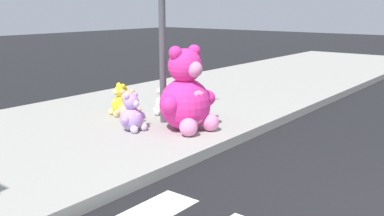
# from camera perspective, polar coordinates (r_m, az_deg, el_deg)

# --- Properties ---
(sidewalk) EXTENTS (28.00, 4.40, 0.15)m
(sidewalk) POSITION_cam_1_polar(r_m,az_deg,el_deg) (7.24, -13.79, -2.95)
(sidewalk) COLOR #9E9B93
(sidewalk) RESTS_ON ground_plane
(sign_pole) EXTENTS (0.56, 0.11, 3.20)m
(sign_pole) POSITION_cam_1_polar(r_m,az_deg,el_deg) (7.06, -3.93, 11.60)
(sign_pole) COLOR #4C4C51
(sign_pole) RESTS_ON sidewalk
(plush_pink_large) EXTENTS (1.00, 0.92, 1.31)m
(plush_pink_large) POSITION_cam_1_polar(r_m,az_deg,el_deg) (6.73, -0.69, 1.49)
(plush_pink_large) COLOR #F22D93
(plush_pink_large) RESTS_ON sidewalk
(plush_white) EXTENTS (0.40, 0.40, 0.56)m
(plush_white) POSITION_cam_1_polar(r_m,az_deg,el_deg) (7.79, -3.70, 0.82)
(plush_white) COLOR white
(plush_white) RESTS_ON sidewalk
(plush_yellow) EXTENTS (0.41, 0.43, 0.57)m
(plush_yellow) POSITION_cam_1_polar(r_m,az_deg,el_deg) (7.81, -9.32, 0.73)
(plush_yellow) COLOR yellow
(plush_yellow) RESTS_ON sidewalk
(plush_lavender) EXTENTS (0.46, 0.40, 0.59)m
(plush_lavender) POSITION_cam_1_polar(r_m,az_deg,el_deg) (6.79, -7.80, -1.00)
(plush_lavender) COLOR #B28CD8
(plush_lavender) RESTS_ON sidewalk
(plush_tan) EXTENTS (0.39, 0.40, 0.56)m
(plush_tan) POSITION_cam_1_polar(r_m,az_deg,el_deg) (7.26, -8.32, -0.21)
(plush_tan) COLOR tan
(plush_tan) RESTS_ON sidewalk
(plush_brown) EXTENTS (0.44, 0.44, 0.62)m
(plush_brown) POSITION_cam_1_polar(r_m,az_deg,el_deg) (7.54, -0.02, 0.60)
(plush_brown) COLOR olive
(plush_brown) RESTS_ON sidewalk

